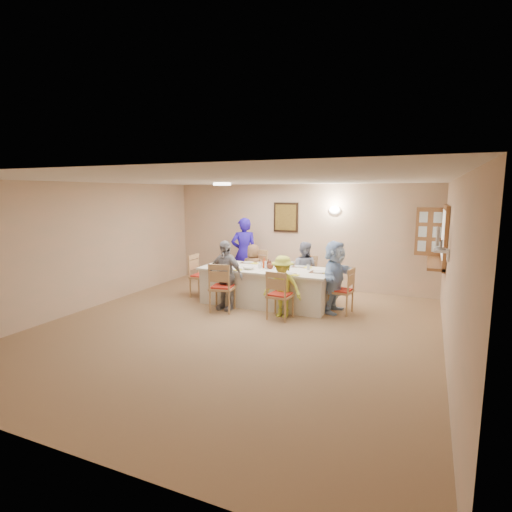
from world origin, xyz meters
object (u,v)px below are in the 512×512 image
at_px(caregiver, 244,253).
at_px(condiment_ketchup, 264,263).
at_px(chair_back_left, 255,271).
at_px(chair_front_left, 222,287).
at_px(diner_back_right, 304,271).
at_px(chair_back_right, 305,277).
at_px(diner_right_end, 335,277).
at_px(serving_hatch, 445,236).
at_px(chair_front_right, 280,294).
at_px(dining_table, 266,286).
at_px(diner_back_left, 253,269).
at_px(diner_front_right, 282,287).
at_px(chair_right_end, 341,290).
at_px(diner_front_left, 225,275).
at_px(desk_fan, 440,241).
at_px(chair_left_end, 202,276).

bearing_deg(caregiver, condiment_ketchup, 100.84).
bearing_deg(chair_back_left, condiment_ketchup, -47.92).
bearing_deg(chair_front_left, diner_back_right, -139.57).
height_order(chair_back_right, condiment_ketchup, condiment_ketchup).
bearing_deg(diner_right_end, chair_back_left, 74.86).
relative_size(serving_hatch, condiment_ketchup, 7.04).
relative_size(chair_front_right, diner_right_end, 0.65).
xyz_separation_m(dining_table, chair_back_left, (-0.60, 0.80, 0.11)).
relative_size(chair_back_right, diner_back_right, 0.74).
xyz_separation_m(chair_back_left, diner_back_right, (1.20, -0.12, 0.14)).
distance_m(chair_front_left, diner_right_end, 2.18).
bearing_deg(chair_front_right, condiment_ketchup, -47.06).
xyz_separation_m(serving_hatch, caregiver, (-4.36, 0.44, -0.65)).
relative_size(diner_back_left, diner_front_right, 0.99).
xyz_separation_m(dining_table, chair_back_right, (0.60, 0.80, 0.09)).
bearing_deg(diner_back_right, diner_right_end, 140.08).
xyz_separation_m(diner_right_end, caregiver, (-2.47, 1.15, 0.15)).
height_order(chair_right_end, diner_front_right, diner_front_right).
xyz_separation_m(chair_front_left, diner_back_right, (1.20, 1.48, 0.15)).
bearing_deg(chair_back_right, chair_front_left, -122.25).
distance_m(dining_table, caregiver, 1.63).
bearing_deg(diner_back_left, dining_table, 120.49).
bearing_deg(dining_table, chair_front_left, -126.87).
bearing_deg(diner_front_left, chair_front_right, 2.50).
relative_size(desk_fan, diner_back_right, 0.24).
height_order(chair_back_left, chair_back_right, chair_back_left).
distance_m(diner_front_right, condiment_ketchup, 0.98).
xyz_separation_m(chair_front_right, chair_right_end, (0.95, 0.80, -0.01)).
bearing_deg(diner_front_left, caregiver, 112.02).
distance_m(desk_fan, dining_table, 3.46).
relative_size(desk_fan, diner_front_left, 0.22).
xyz_separation_m(diner_back_right, condiment_ketchup, (-0.65, -0.68, 0.24)).
bearing_deg(chair_front_left, chair_back_right, -137.41).
relative_size(desk_fan, chair_left_end, 0.32).
xyz_separation_m(desk_fan, diner_back_right, (-2.60, 1.32, -0.92)).
xyz_separation_m(chair_left_end, diner_back_left, (0.95, 0.68, 0.10)).
bearing_deg(dining_table, chair_back_left, 126.87).
distance_m(dining_table, diner_back_left, 0.93).
relative_size(desk_fan, chair_back_right, 0.32).
relative_size(chair_right_end, diner_front_right, 0.77).
bearing_deg(diner_back_left, chair_right_end, 151.52).
bearing_deg(diner_back_right, condiment_ketchup, 46.17).
bearing_deg(caregiver, dining_table, 102.04).
bearing_deg(diner_front_left, chair_right_end, 25.76).
bearing_deg(chair_left_end, diner_right_end, -90.64).
bearing_deg(serving_hatch, diner_back_right, -179.45).
height_order(dining_table, chair_left_end, chair_left_end).
bearing_deg(diner_back_left, desk_fan, 149.84).
height_order(serving_hatch, chair_back_right, serving_hatch).
bearing_deg(chair_left_end, condiment_ketchup, -90.56).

